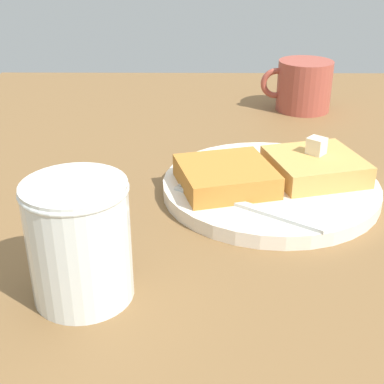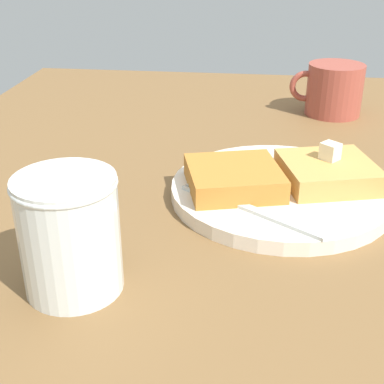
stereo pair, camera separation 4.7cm
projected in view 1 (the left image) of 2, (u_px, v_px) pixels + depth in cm
name	position (u px, v px, depth cm)	size (l,w,h in cm)	color
table_surface	(298.00, 192.00, 60.48)	(99.69, 99.69, 2.51)	brown
plate	(270.00, 186.00, 56.89)	(22.84, 22.84, 1.46)	silver
toast_slice_left	(315.00, 166.00, 57.22)	(9.18, 8.88, 2.32)	tan
toast_slice_middle	(226.00, 176.00, 54.98)	(9.18, 8.88, 2.32)	#B4732C
butter_pat_primary	(316.00, 146.00, 57.01)	(1.78, 1.60, 1.78)	#F7EAC8
fork	(237.00, 203.00, 51.71)	(13.91, 10.39, 0.36)	silver
syrup_jar	(80.00, 246.00, 39.68)	(7.84, 7.84, 9.49)	#58230D
coffee_mug	(303.00, 86.00, 81.92)	(10.83, 8.26, 7.59)	#9F4638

